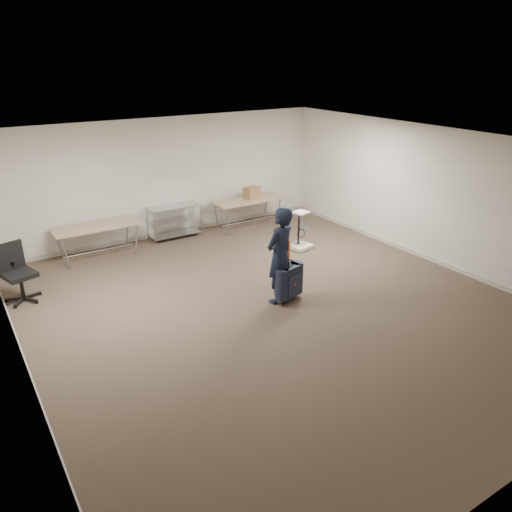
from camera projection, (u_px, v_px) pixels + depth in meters
ground at (274, 307)px, 8.75m from camera, size 9.00×9.00×0.00m
room_shell at (234, 277)px, 9.81m from camera, size 8.00×9.00×9.00m
folding_table_left at (96, 228)px, 10.62m from camera, size 1.80×0.75×0.73m
folding_table_right at (248, 201)px, 12.52m from camera, size 1.80×0.75×0.73m
wire_shelf at (174, 220)px, 11.86m from camera, size 1.22×0.47×0.80m
person at (280, 256)px, 8.64m from camera, size 0.73×0.60×1.74m
suitcase at (289, 281)px, 8.82m from camera, size 0.47×0.34×1.14m
office_chair at (20, 284)px, 8.88m from camera, size 0.64×0.64×1.06m
equipment_cart at (300, 239)px, 11.27m from camera, size 0.57×0.57×0.87m
cardboard_box at (252, 193)px, 12.53m from camera, size 0.42×0.34×0.28m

